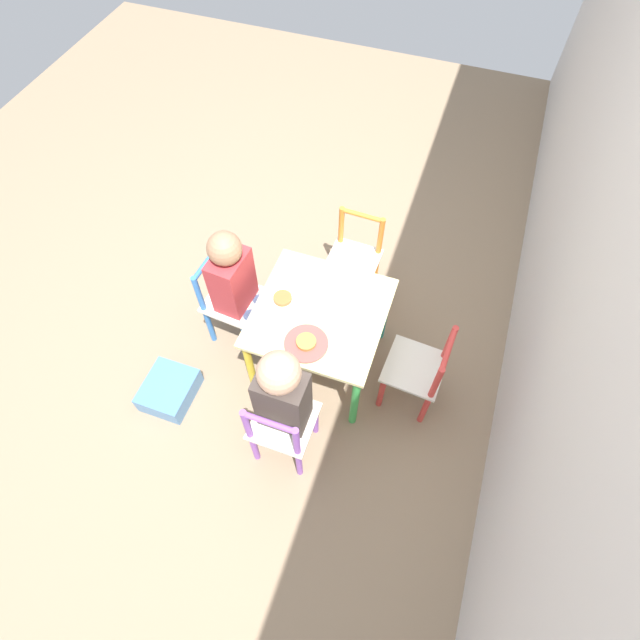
# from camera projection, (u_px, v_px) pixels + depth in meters

# --- Properties ---
(ground_plane) EXTENTS (6.00, 6.00, 0.00)m
(ground_plane) POSITION_uv_depth(u_px,v_px,m) (320.00, 361.00, 2.60)
(ground_plane) COLOR #8C755B
(kids_table) EXTENTS (0.57, 0.57, 0.46)m
(kids_table) POSITION_uv_depth(u_px,v_px,m) (320.00, 320.00, 2.27)
(kids_table) COLOR beige
(kids_table) RESTS_ON ground_plane
(chair_blue) EXTENTS (0.28, 0.28, 0.53)m
(chair_blue) POSITION_uv_depth(u_px,v_px,m) (230.00, 301.00, 2.48)
(chair_blue) COLOR silver
(chair_blue) RESTS_ON ground_plane
(chair_purple) EXTENTS (0.26, 0.26, 0.53)m
(chair_purple) POSITION_uv_depth(u_px,v_px,m) (282.00, 427.00, 2.13)
(chair_purple) COLOR silver
(chair_purple) RESTS_ON ground_plane
(chair_orange) EXTENTS (0.27, 0.27, 0.53)m
(chair_orange) POSITION_uv_depth(u_px,v_px,m) (354.00, 261.00, 2.63)
(chair_orange) COLOR silver
(chair_orange) RESTS_ON ground_plane
(chair_red) EXTENTS (0.28, 0.28, 0.53)m
(chair_red) POSITION_uv_depth(u_px,v_px,m) (419.00, 371.00, 2.27)
(chair_red) COLOR silver
(chair_red) RESTS_ON ground_plane
(child_front) EXTENTS (0.21, 0.22, 0.75)m
(child_front) POSITION_uv_depth(u_px,v_px,m) (236.00, 282.00, 2.32)
(child_front) COLOR #4C608E
(child_front) RESTS_ON ground_plane
(child_right) EXTENTS (0.22, 0.20, 0.78)m
(child_right) POSITION_uv_depth(u_px,v_px,m) (284.00, 395.00, 1.98)
(child_right) COLOR #38383D
(child_right) RESTS_ON ground_plane
(plate_front) EXTENTS (0.19, 0.19, 0.03)m
(plate_front) POSITION_uv_depth(u_px,v_px,m) (283.00, 300.00, 2.23)
(plate_front) COLOR white
(plate_front) RESTS_ON kids_table
(plate_right) EXTENTS (0.19, 0.19, 0.03)m
(plate_right) POSITION_uv_depth(u_px,v_px,m) (306.00, 343.00, 2.11)
(plate_right) COLOR #E54C47
(plate_right) RESTS_ON kids_table
(storage_bin) EXTENTS (0.26, 0.23, 0.11)m
(storage_bin) POSITION_uv_depth(u_px,v_px,m) (169.00, 390.00, 2.45)
(storage_bin) COLOR #4C7FB7
(storage_bin) RESTS_ON ground_plane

